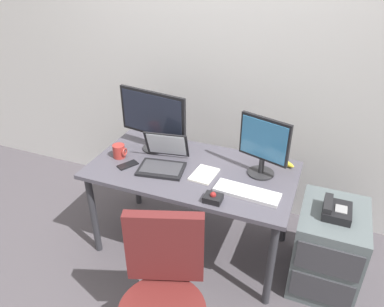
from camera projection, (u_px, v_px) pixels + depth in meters
ground_plane at (192, 244)px, 2.91m from camera, size 8.00×8.00×0.00m
back_wall at (227, 44)px, 2.79m from camera, size 6.00×0.10×2.80m
desk at (192, 178)px, 2.59m from camera, size 1.42×0.75×0.71m
file_cabinet at (327, 248)px, 2.45m from camera, size 0.42×0.53×0.60m
desk_phone at (336, 210)px, 2.28m from camera, size 0.17×0.20×0.09m
monitor_main at (153, 117)px, 2.66m from camera, size 0.55×0.18×0.46m
monitor_side at (264, 144)px, 2.38m from camera, size 0.34×0.18×0.41m
keyboard at (247, 192)px, 2.29m from camera, size 0.42×0.16×0.03m
laptop at (163, 160)px, 2.55m from camera, size 0.36×0.35×0.23m
trackball_mouse at (213, 198)px, 2.22m from camera, size 0.11×0.09×0.07m
coffee_mug at (119, 151)px, 2.66m from camera, size 0.10×0.09×0.10m
paper_notepad at (204, 174)px, 2.48m from camera, size 0.16×0.22×0.01m
cell_phone at (128, 165)px, 2.58m from camera, size 0.13×0.16×0.01m
banana at (283, 162)px, 2.59m from camera, size 0.19×0.13×0.04m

